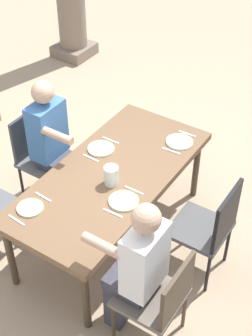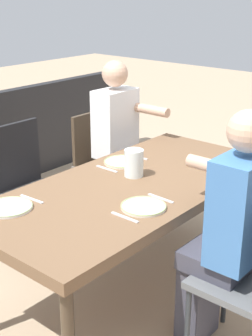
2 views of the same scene
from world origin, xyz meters
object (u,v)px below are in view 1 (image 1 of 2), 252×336
at_px(dining_table, 111,179).
at_px(plate_0, 30,208).
at_px(chair_west_south, 160,297).
at_px(plate_1, 124,201).
at_px(diner_woman_green, 54,144).
at_px(diner_man_white, 136,267).
at_px(plate_3, 179,142).
at_px(plate_2, 101,148).
at_px(chair_mid_south, 210,226).
at_px(chair_mid_north, 40,152).
at_px(water_pitcher, 111,176).

relative_size(dining_table, plate_0, 9.24).
relative_size(chair_west_south, plate_1, 3.59).
height_order(chair_west_south, plate_0, chair_west_south).
height_order(plate_0, plate_1, same).
relative_size(diner_woman_green, plate_1, 5.44).
distance_m(diner_man_white, plate_3, 1.42).
height_order(dining_table, diner_man_white, diner_man_white).
bearing_deg(dining_table, plate_3, -21.53).
height_order(chair_west_south, diner_woman_green, diner_woman_green).
bearing_deg(plate_2, chair_mid_south, -96.39).
bearing_deg(chair_mid_north, dining_table, -96.10).
bearing_deg(plate_1, chair_mid_north, 74.54).
distance_m(chair_west_south, chair_mid_north, 1.90).
xyz_separation_m(chair_west_south, plate_2, (0.90, 1.12, 0.24)).
bearing_deg(diner_man_white, chair_mid_south, -14.76).
distance_m(chair_west_south, diner_man_white, 0.27).
height_order(chair_mid_south, diner_woman_green, diner_woman_green).
bearing_deg(plate_3, chair_west_south, -156.16).
bearing_deg(plate_1, dining_table, 50.37).
distance_m(plate_2, plate_3, 0.70).
bearing_deg(chair_west_south, diner_woman_green, 63.57).
height_order(chair_mid_north, plate_1, chair_mid_north).
xyz_separation_m(diner_woman_green, plate_2, (0.13, -0.42, 0.04)).
relative_size(plate_2, plate_3, 0.97).
height_order(diner_woman_green, plate_0, diner_woman_green).
bearing_deg(diner_man_white, water_pitcher, 45.78).
bearing_deg(plate_3, chair_mid_south, -134.03).
xyz_separation_m(chair_mid_north, plate_0, (-0.76, -0.59, 0.22)).
bearing_deg(plate_0, plate_2, -1.73).
relative_size(plate_1, plate_3, 0.98).
height_order(plate_0, plate_2, same).
relative_size(dining_table, diner_man_white, 1.48).
xyz_separation_m(dining_table, plate_0, (-0.67, 0.28, 0.07)).
distance_m(diner_woman_green, plate_2, 0.44).
bearing_deg(plate_3, plate_0, 157.75).
xyz_separation_m(chair_west_south, chair_mid_north, (0.77, 1.74, 0.01)).
relative_size(chair_mid_north, diner_man_white, 0.69).
distance_m(dining_table, plate_2, 0.35).
bearing_deg(diner_woman_green, chair_mid_north, 89.12).
bearing_deg(plate_3, plate_2, 131.16).
xyz_separation_m(plate_1, plate_3, (0.90, 0.00, -0.00)).
height_order(chair_mid_south, plate_0, chair_mid_south).
height_order(chair_mid_north, plate_2, chair_mid_north).
xyz_separation_m(diner_woman_green, water_pitcher, (-0.19, -0.75, 0.11)).
height_order(chair_mid_south, plate_2, chair_mid_south).
xyz_separation_m(chair_mid_south, plate_2, (0.13, 1.13, 0.21)).
xyz_separation_m(diner_man_white, plate_0, (0.01, 0.95, 0.05)).
bearing_deg(chair_mid_south, chair_west_south, 179.54).
relative_size(chair_west_south, plate_3, 3.51).
height_order(chair_mid_north, plate_0, chair_mid_north).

